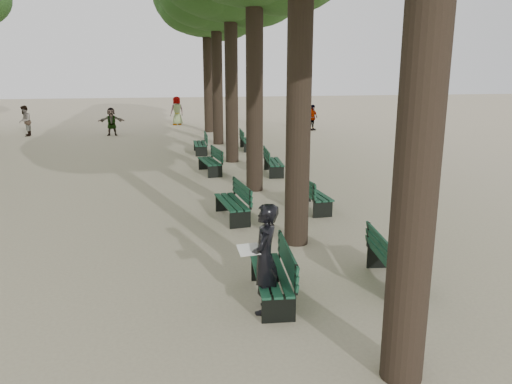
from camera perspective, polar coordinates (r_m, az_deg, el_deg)
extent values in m
plane|color=tan|center=(8.12, -0.23, -13.57)|extent=(120.00, 120.00, 0.00)
cylinder|color=#33261C|center=(5.80, 18.74, 13.20)|extent=(0.52, 0.52, 7.50)
cylinder|color=#33261C|center=(10.46, 5.00, 13.91)|extent=(0.52, 0.52, 7.50)
cylinder|color=#33261C|center=(15.34, -0.18, 13.98)|extent=(0.52, 0.52, 7.50)
cylinder|color=#33261C|center=(20.27, -2.84, 13.97)|extent=(0.52, 0.52, 7.50)
cylinder|color=#33261C|center=(25.23, -4.47, 13.95)|extent=(0.52, 0.52, 7.50)
cylinder|color=#33261C|center=(30.21, -5.55, 13.93)|extent=(0.52, 0.52, 7.50)
cube|color=black|center=(8.43, 1.65, -10.78)|extent=(0.66, 1.84, 0.45)
cube|color=#0E3323|center=(8.34, 1.66, -9.38)|extent=(0.68, 1.84, 0.04)
cube|color=#0E3323|center=(8.28, 3.61, -7.56)|extent=(0.18, 1.80, 0.40)
cube|color=black|center=(12.73, -2.82, -2.12)|extent=(0.71, 1.84, 0.45)
cube|color=#0E3323|center=(12.67, -2.83, -1.14)|extent=(0.73, 1.85, 0.04)
cube|color=#0E3323|center=(12.67, -1.62, 0.13)|extent=(0.23, 1.79, 0.40)
cube|color=black|center=(18.32, -5.34, 2.83)|extent=(0.75, 1.85, 0.45)
cube|color=#0E3323|center=(18.28, -5.35, 3.52)|extent=(0.77, 1.86, 0.04)
cube|color=#0E3323|center=(18.30, -4.51, 4.41)|extent=(0.28, 1.79, 0.40)
cube|color=black|center=(22.70, -6.43, 4.97)|extent=(0.56, 1.81, 0.45)
cube|color=#0E3323|center=(22.66, -6.44, 5.53)|extent=(0.58, 1.81, 0.04)
cube|color=#0E3323|center=(22.64, -5.75, 6.23)|extent=(0.08, 1.80, 0.40)
cube|color=black|center=(9.30, 15.59, -8.88)|extent=(0.74, 1.85, 0.45)
cube|color=#0E3323|center=(9.21, 15.69, -7.59)|extent=(0.76, 1.85, 0.04)
cube|color=#0E3323|center=(9.03, 14.11, -6.10)|extent=(0.26, 1.79, 0.40)
cube|color=black|center=(13.67, 6.50, -1.07)|extent=(0.64, 1.83, 0.45)
cube|color=#0E3323|center=(13.61, 6.52, -0.15)|extent=(0.66, 1.83, 0.04)
cube|color=#0E3323|center=(13.45, 5.44, 0.89)|extent=(0.16, 1.80, 0.40)
cube|color=black|center=(18.14, 2.09, 2.77)|extent=(0.68, 1.84, 0.45)
cube|color=#0E3323|center=(18.10, 2.10, 3.47)|extent=(0.70, 1.84, 0.04)
cube|color=#0E3323|center=(18.02, 1.22, 4.30)|extent=(0.20, 1.80, 0.40)
cube|color=black|center=(23.60, -0.95, 5.40)|extent=(0.61, 1.82, 0.45)
cube|color=#0E3323|center=(23.57, -0.95, 5.94)|extent=(0.63, 1.83, 0.04)
cube|color=#0E3323|center=(23.50, -1.64, 6.58)|extent=(0.13, 1.80, 0.40)
imported|color=black|center=(7.80, 1.02, -7.62)|extent=(0.61, 0.79, 1.77)
cube|color=white|center=(7.70, -0.81, -6.59)|extent=(0.37, 0.29, 0.12)
imported|color=#262628|center=(31.20, 6.45, 8.46)|extent=(0.94, 0.77, 1.57)
imported|color=#262628|center=(31.08, -24.90, 7.37)|extent=(0.45, 0.87, 1.71)
imported|color=#262628|center=(34.91, -0.49, 9.13)|extent=(0.89, 0.99, 1.58)
imported|color=#262628|center=(29.75, -16.19, 7.74)|extent=(1.47, 0.33, 1.58)
imported|color=#262628|center=(34.39, -9.02, 9.16)|extent=(1.00, 0.72, 1.90)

